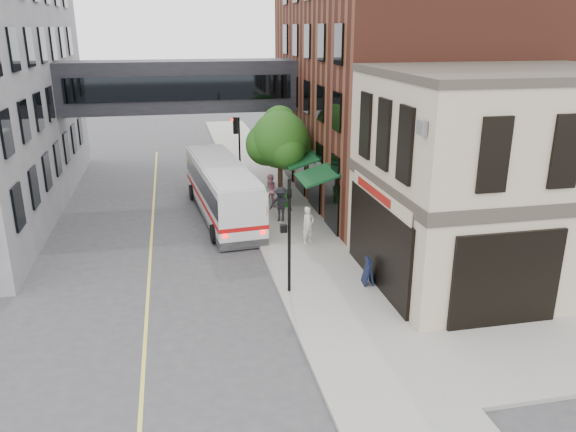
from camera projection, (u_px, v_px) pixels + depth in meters
name	position (u px, v px, depth m)	size (l,w,h in m)	color
ground	(290.00, 320.00, 19.94)	(120.00, 120.00, 0.00)	#38383A
sidewalk_main	(274.00, 201.00, 33.29)	(4.00, 60.00, 0.15)	gray
corner_building	(501.00, 178.00, 22.19)	(10.19, 8.12, 8.45)	#B7A88B
brick_building	(401.00, 78.00, 33.55)	(13.76, 18.00, 14.00)	#5A281C
skyway_bridge	(180.00, 86.00, 33.98)	(14.00, 3.18, 3.00)	black
traffic_signal_near	(288.00, 222.00, 20.92)	(0.44, 0.22, 4.60)	black
traffic_signal_far	(237.00, 139.00, 34.70)	(0.53, 0.28, 4.50)	black
street_sign_pole	(267.00, 209.00, 25.89)	(0.08, 0.75, 3.00)	gray
street_tree	(279.00, 140.00, 31.38)	(3.80, 3.20, 5.60)	#382619
lane_marking	(152.00, 234.00, 28.25)	(0.12, 40.00, 0.01)	#D8CC4C
bus	(222.00, 188.00, 30.42)	(3.39, 10.92, 2.89)	silver
pedestrian_a	(308.00, 225.00, 26.40)	(0.65, 0.43, 1.78)	silver
pedestrian_b	(271.00, 191.00, 31.60)	(0.94, 0.73, 1.93)	pink
pedestrian_c	(281.00, 204.00, 29.42)	(1.19, 0.68, 1.84)	black
newspaper_box	(282.00, 198.00, 31.90)	(0.50, 0.44, 0.99)	#1A5B14
sandwich_board	(368.00, 271.00, 22.26)	(0.39, 0.60, 1.07)	black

